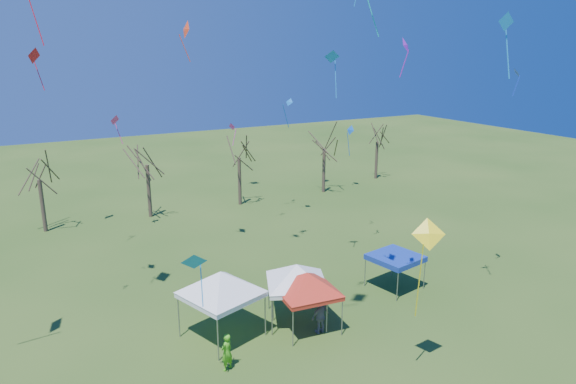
# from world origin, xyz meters

# --- Properties ---
(ground) EXTENTS (140.00, 140.00, 0.00)m
(ground) POSITION_xyz_m (0.00, 0.00, 0.00)
(ground) COLOR #2A4B18
(ground) RESTS_ON ground
(tree_1) EXTENTS (3.42, 3.42, 7.54)m
(tree_1) POSITION_xyz_m (-10.77, 24.65, 5.79)
(tree_1) COLOR #3D2D21
(tree_1) RESTS_ON ground
(tree_2) EXTENTS (3.71, 3.71, 8.18)m
(tree_2) POSITION_xyz_m (-2.37, 24.38, 6.29)
(tree_2) COLOR #3D2D21
(tree_2) RESTS_ON ground
(tree_3) EXTENTS (3.59, 3.59, 7.91)m
(tree_3) POSITION_xyz_m (6.03, 24.04, 6.08)
(tree_3) COLOR #3D2D21
(tree_3) RESTS_ON ground
(tree_4) EXTENTS (3.58, 3.58, 7.89)m
(tree_4) POSITION_xyz_m (15.36, 24.00, 6.06)
(tree_4) COLOR #3D2D21
(tree_4) RESTS_ON ground
(tree_5) EXTENTS (3.39, 3.39, 7.46)m
(tree_5) POSITION_xyz_m (23.72, 26.07, 5.73)
(tree_5) COLOR #3D2D21
(tree_5) RESTS_ON ground
(tent_white_west) EXTENTS (4.43, 4.43, 4.12)m
(tent_white_west) POSITION_xyz_m (-4.07, 3.02, 3.32)
(tent_white_west) COLOR gray
(tent_white_west) RESTS_ON ground
(tent_white_mid) EXTENTS (3.96, 3.96, 3.76)m
(tent_white_mid) POSITION_xyz_m (0.02, 2.61, 3.03)
(tent_white_mid) COLOR gray
(tent_white_mid) RESTS_ON ground
(tent_red) EXTENTS (4.10, 4.10, 3.63)m
(tent_red) POSITION_xyz_m (0.10, 1.67, 2.93)
(tent_red) COLOR gray
(tent_red) RESTS_ON ground
(tent_blue) EXTENTS (3.15, 3.15, 2.13)m
(tent_blue) POSITION_xyz_m (7.23, 3.17, 1.96)
(tent_blue) COLOR gray
(tent_blue) RESTS_ON ground
(person_green) EXTENTS (0.77, 0.66, 1.80)m
(person_green) POSITION_xyz_m (-4.96, 0.25, 0.90)
(person_green) COLOR #4FB61D
(person_green) RESTS_ON ground
(person_grey) EXTENTS (1.12, 0.55, 1.85)m
(person_grey) POSITION_xyz_m (0.48, 0.91, 0.92)
(person_grey) COLOR slate
(person_grey) RESTS_ON ground
(kite_19) EXTENTS (0.64, 0.81, 1.99)m
(kite_19) POSITION_xyz_m (4.80, 22.48, 7.62)
(kite_19) COLOR #F135A4
(kite_19) RESTS_ON ground
(kite_0) EXTENTS (0.96, 0.67, 3.20)m
(kite_0) POSITION_xyz_m (9.59, -1.08, 15.36)
(kite_0) COLOR #158BE2
(kite_0) RESTS_ON ground
(kite_5) EXTENTS (1.64, 1.44, 4.52)m
(kite_5) POSITION_xyz_m (2.27, -4.39, 6.76)
(kite_5) COLOR yellow
(kite_5) RESTS_ON ground
(kite_12) EXTENTS (0.49, 1.07, 3.25)m
(kite_12) POSITION_xyz_m (18.32, 23.77, 6.17)
(kite_12) COLOR blue
(kite_12) RESTS_ON ground
(kite_9) EXTENTS (0.69, 0.74, 1.59)m
(kite_9) POSITION_xyz_m (12.90, 0.53, 12.84)
(kite_9) COLOR blue
(kite_9) RESTS_ON ground
(kite_17) EXTENTS (1.10, 0.92, 2.86)m
(kite_17) POSITION_xyz_m (5.15, 7.46, 13.68)
(kite_17) COLOR #157BE2
(kite_17) RESTS_ON ground
(kite_25) EXTENTS (0.88, 0.77, 1.78)m
(kite_25) POSITION_xyz_m (3.65, -0.77, 14.27)
(kite_25) COLOR purple
(kite_25) RESTS_ON ground
(kite_22) EXTENTS (0.84, 0.92, 2.49)m
(kite_22) POSITION_xyz_m (8.02, 18.06, 9.91)
(kite_22) COLOR blue
(kite_22) RESTS_ON ground
(kite_13) EXTENTS (1.00, 0.92, 2.28)m
(kite_13) POSITION_xyz_m (-5.32, 20.84, 9.04)
(kite_13) COLOR #E63388
(kite_13) RESTS_ON ground
(kite_11) EXTENTS (0.69, 1.16, 2.55)m
(kite_11) POSITION_xyz_m (-1.86, 13.49, 15.33)
(kite_11) COLOR #F13D16
(kite_11) RESTS_ON ground
(kite_2) EXTENTS (1.23, 1.26, 3.07)m
(kite_2) POSITION_xyz_m (-10.13, 22.83, 13.72)
(kite_2) COLOR red
(kite_2) RESTS_ON ground
(kite_1) EXTENTS (1.21, 0.95, 2.38)m
(kite_1) POSITION_xyz_m (-6.53, -0.63, 5.97)
(kite_1) COLOR #1485D4
(kite_1) RESTS_ON ground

